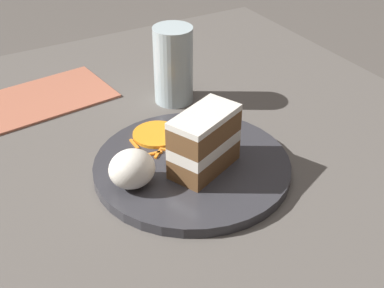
{
  "coord_description": "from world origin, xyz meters",
  "views": [
    {
      "loc": [
        0.3,
        0.59,
        0.49
      ],
      "look_at": [
        -0.01,
        0.05,
        0.08
      ],
      "focal_mm": 50.0,
      "sensor_mm": 36.0,
      "label": 1
    }
  ],
  "objects_px": {
    "cake_slice": "(204,142)",
    "drinking_glass": "(173,70)",
    "menu_card": "(33,101)",
    "cream_dollop": "(132,169)",
    "orange_garnish": "(157,134)",
    "plate": "(192,166)"
  },
  "relations": [
    {
      "from": "drinking_glass",
      "to": "menu_card",
      "type": "height_order",
      "value": "drinking_glass"
    },
    {
      "from": "cream_dollop",
      "to": "drinking_glass",
      "type": "bearing_deg",
      "value": -129.8
    },
    {
      "from": "cake_slice",
      "to": "cream_dollop",
      "type": "distance_m",
      "value": 0.1
    },
    {
      "from": "plate",
      "to": "cake_slice",
      "type": "height_order",
      "value": "cake_slice"
    },
    {
      "from": "plate",
      "to": "drinking_glass",
      "type": "height_order",
      "value": "drinking_glass"
    },
    {
      "from": "cake_slice",
      "to": "orange_garnish",
      "type": "relative_size",
      "value": 1.55
    },
    {
      "from": "cake_slice",
      "to": "orange_garnish",
      "type": "bearing_deg",
      "value": -12.99
    },
    {
      "from": "cake_slice",
      "to": "drinking_glass",
      "type": "bearing_deg",
      "value": -41.09
    },
    {
      "from": "cake_slice",
      "to": "menu_card",
      "type": "height_order",
      "value": "cake_slice"
    },
    {
      "from": "orange_garnish",
      "to": "drinking_glass",
      "type": "xyz_separation_m",
      "value": [
        -0.09,
        -0.11,
        0.04
      ]
    },
    {
      "from": "plate",
      "to": "menu_card",
      "type": "bearing_deg",
      "value": -65.45
    },
    {
      "from": "cream_dollop",
      "to": "plate",
      "type": "bearing_deg",
      "value": -176.14
    },
    {
      "from": "cream_dollop",
      "to": "drinking_glass",
      "type": "relative_size",
      "value": 0.47
    },
    {
      "from": "cream_dollop",
      "to": "orange_garnish",
      "type": "distance_m",
      "value": 0.13
    },
    {
      "from": "menu_card",
      "to": "cream_dollop",
      "type": "bearing_deg",
      "value": -177.62
    },
    {
      "from": "menu_card",
      "to": "orange_garnish",
      "type": "bearing_deg",
      "value": -156.27
    },
    {
      "from": "orange_garnish",
      "to": "menu_card",
      "type": "height_order",
      "value": "orange_garnish"
    },
    {
      "from": "drinking_glass",
      "to": "menu_card",
      "type": "bearing_deg",
      "value": -27.42
    },
    {
      "from": "plate",
      "to": "menu_card",
      "type": "relative_size",
      "value": 1.03
    },
    {
      "from": "cake_slice",
      "to": "menu_card",
      "type": "relative_size",
      "value": 0.42
    },
    {
      "from": "cake_slice",
      "to": "menu_card",
      "type": "bearing_deg",
      "value": 0.71
    },
    {
      "from": "plate",
      "to": "cake_slice",
      "type": "xyz_separation_m",
      "value": [
        -0.01,
        0.02,
        0.05
      ]
    }
  ]
}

